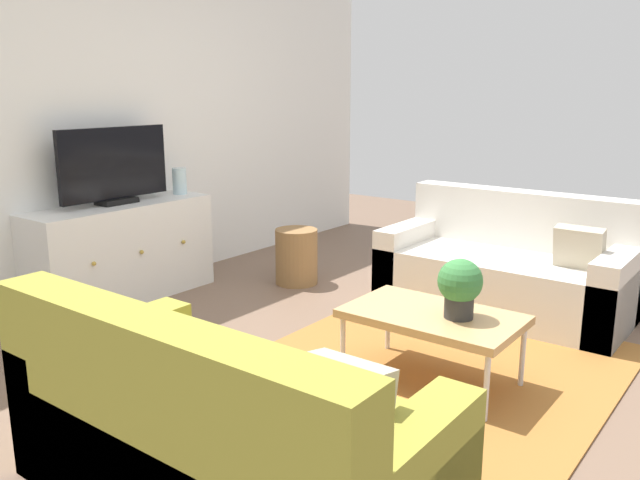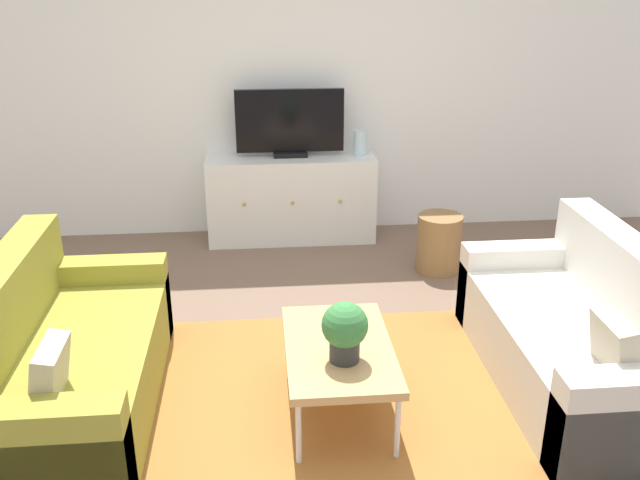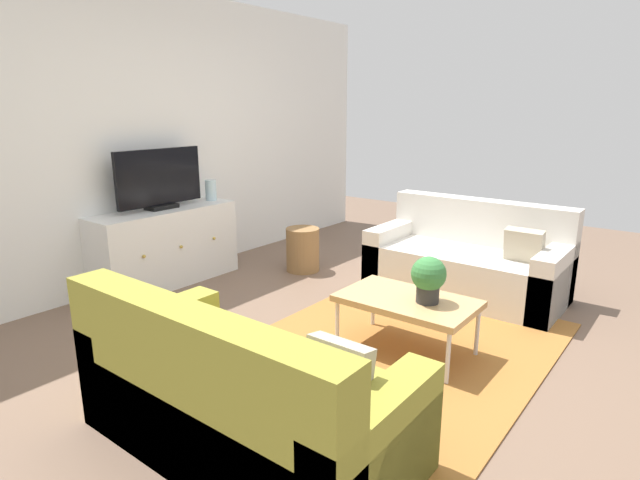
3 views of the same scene
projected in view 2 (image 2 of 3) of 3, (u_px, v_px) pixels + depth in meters
ground_plane at (328, 385)px, 3.92m from camera, size 10.00×10.00×0.00m
wall_back at (297, 74)px, 5.77m from camera, size 6.40×0.12×2.70m
area_rug at (331, 400)px, 3.78m from camera, size 2.50×1.90×0.01m
couch_left_side at (56, 366)px, 3.60m from camera, size 0.82×1.66×0.82m
couch_right_side at (587, 341)px, 3.84m from camera, size 0.82×1.66×0.82m
coffee_table at (339, 351)px, 3.58m from camera, size 0.55×0.90×0.40m
potted_plant at (345, 329)px, 3.37m from camera, size 0.23×0.23×0.31m
tv_console at (291, 198)px, 5.87m from camera, size 1.40×0.47×0.72m
flat_screen_tv at (290, 123)px, 5.65m from camera, size 0.88×0.16×0.55m
glass_vase at (360, 143)px, 5.75m from camera, size 0.11×0.11×0.21m
wicker_basket at (439, 243)px, 5.30m from camera, size 0.34×0.34×0.45m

